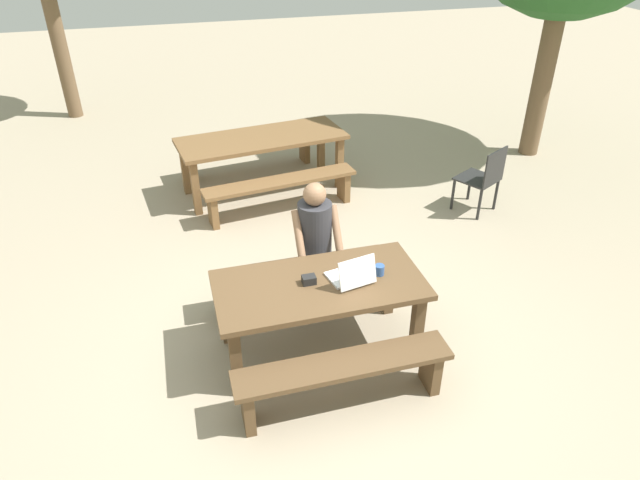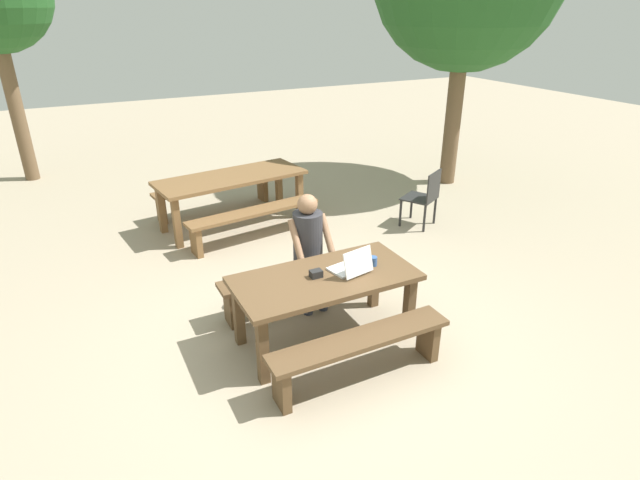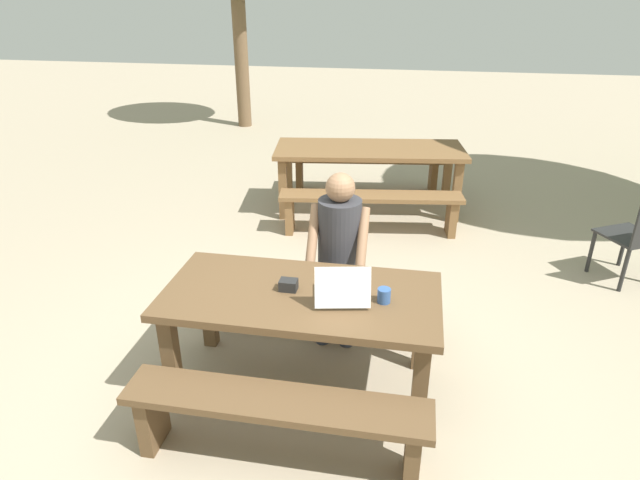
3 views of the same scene
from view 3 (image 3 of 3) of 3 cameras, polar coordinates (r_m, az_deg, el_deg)
ground_plane at (r=3.80m, az=-1.84°, el=-14.74°), size 30.00×30.00×0.00m
picnic_table_front at (r=3.44m, az=-1.98°, el=-7.03°), size 1.72×0.84×0.71m
bench_near at (r=3.09m, az=-4.60°, el=-17.82°), size 1.67×0.30×0.44m
bench_far at (r=4.14m, az=0.00°, el=-5.37°), size 1.67×0.30×0.44m
laptop at (r=3.28m, az=2.30°, el=-5.37°), size 0.38×0.37×0.26m
small_pouch at (r=3.40m, az=-3.33°, el=-4.73°), size 0.11×0.08×0.07m
coffee_mug at (r=3.29m, az=6.73°, el=-5.80°), size 0.08×0.08×0.09m
person_seated at (r=3.89m, az=1.98°, el=-0.55°), size 0.42×0.41×1.27m
plastic_chair at (r=5.47m, az=30.37°, el=0.41°), size 0.60×0.60×0.85m
picnic_table_mid at (r=6.31m, az=5.19°, el=8.72°), size 2.23×1.10×0.75m
bench_mid_south at (r=5.77m, az=5.33°, el=3.82°), size 1.94×0.56×0.44m
bench_mid_north at (r=7.04m, az=4.88°, el=7.84°), size 1.94×0.56×0.44m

